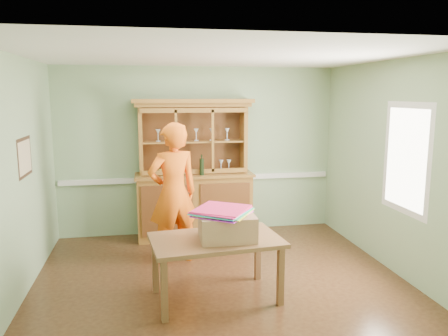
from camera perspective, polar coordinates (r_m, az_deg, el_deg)
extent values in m
plane|color=#4E3019|center=(5.58, -0.54, -14.36)|extent=(4.50, 4.50, 0.00)
plane|color=white|center=(5.11, -0.59, 14.48)|extent=(4.50, 4.50, 0.00)
plane|color=#85A37A|center=(7.13, -3.35, 2.23)|extent=(4.50, 0.00, 4.50)
plane|color=#85A37A|center=(5.28, -25.38, -1.32)|extent=(0.00, 4.00, 4.00)
plane|color=#85A37A|center=(5.99, 21.17, 0.16)|extent=(0.00, 4.00, 4.00)
plane|color=#85A37A|center=(3.28, 5.55, -6.71)|extent=(4.50, 0.00, 4.50)
cube|color=silver|center=(7.18, -3.29, -1.35)|extent=(4.41, 0.05, 0.08)
cube|color=#342115|center=(5.53, -24.55, 1.30)|extent=(0.03, 0.60, 0.46)
cube|color=beige|center=(5.53, -24.49, 1.31)|extent=(0.01, 0.52, 0.38)
cube|color=silver|center=(5.70, 22.66, 1.15)|extent=(0.03, 0.96, 1.36)
cube|color=white|center=(5.70, 22.61, 1.15)|extent=(0.01, 0.80, 1.20)
cube|color=brown|center=(7.02, -3.87, -5.00)|extent=(1.79, 0.55, 0.99)
cube|color=brown|center=(6.89, -3.91, -0.87)|extent=(1.85, 0.61, 0.04)
cube|color=brown|center=(7.08, -4.21, 3.82)|extent=(1.69, 0.04, 1.04)
cube|color=brown|center=(6.87, -10.83, 3.50)|extent=(0.06, 0.38, 1.04)
cube|color=brown|center=(7.05, 2.55, 3.81)|extent=(0.06, 0.38, 1.04)
cube|color=brown|center=(6.87, -4.11, 8.25)|extent=(1.79, 0.44, 0.06)
cube|color=brown|center=(6.85, -4.10, 8.74)|extent=(1.87, 0.48, 0.06)
cube|color=brown|center=(6.91, -4.05, 3.48)|extent=(1.57, 0.33, 0.02)
imported|color=#B2B2B7|center=(6.95, -5.23, 0.16)|extent=(0.18, 0.18, 0.19)
imported|color=yellow|center=(6.94, -7.67, -0.48)|extent=(0.21, 0.21, 0.05)
cylinder|color=black|center=(6.72, -2.93, 0.40)|extent=(0.07, 0.07, 0.32)
cube|color=brown|center=(4.87, -1.08, -9.40)|extent=(1.49, 0.98, 0.05)
cube|color=brown|center=(4.56, -7.80, -15.61)|extent=(0.07, 0.07, 0.66)
cube|color=brown|center=(5.20, -8.98, -12.40)|extent=(0.07, 0.07, 0.66)
cube|color=brown|center=(4.89, 7.40, -13.83)|extent=(0.07, 0.07, 0.66)
cube|color=brown|center=(5.48, 4.43, -11.11)|extent=(0.07, 0.07, 0.66)
cube|color=#9F7252|center=(4.79, 0.41, -7.68)|extent=(0.61, 0.49, 0.28)
cube|color=#DF23EA|center=(4.76, -0.19, -6.01)|extent=(0.73, 0.73, 0.01)
cube|color=yellow|center=(4.75, -0.19, -5.91)|extent=(0.73, 0.73, 0.01)
cube|color=#3BCA75|center=(4.75, -0.19, -5.80)|extent=(0.73, 0.73, 0.01)
cube|color=#2CC4D1|center=(4.75, -0.19, -5.70)|extent=(0.73, 0.73, 0.01)
cube|color=pink|center=(4.75, -0.19, -5.59)|extent=(0.73, 0.73, 0.01)
cube|color=#EA237C|center=(4.75, -0.19, -5.49)|extent=(0.73, 0.73, 0.01)
cube|color=#E7235E|center=(4.74, -0.19, -5.38)|extent=(0.73, 0.73, 0.01)
imported|color=orange|center=(5.89, -6.65, -3.32)|extent=(0.80, 0.64, 1.90)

